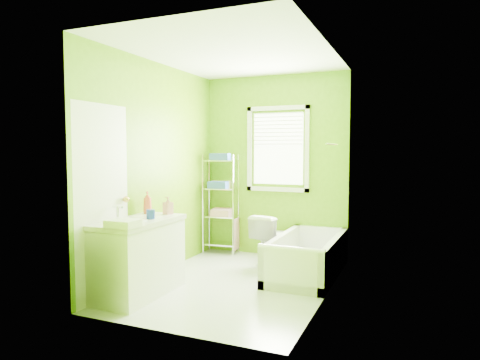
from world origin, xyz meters
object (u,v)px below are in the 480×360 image
at_px(bathtub, 307,262).
at_px(toilet, 272,238).
at_px(wire_shelf_unit, 222,193).
at_px(vanity, 138,255).

bearing_deg(bathtub, toilet, 145.45).
xyz_separation_m(bathtub, toilet, (-0.58, 0.40, 0.17)).
xyz_separation_m(toilet, wire_shelf_unit, (-0.87, 0.26, 0.57)).
bearing_deg(toilet, wire_shelf_unit, -4.90).
bearing_deg(wire_shelf_unit, vanity, -90.39).
relative_size(bathtub, toilet, 2.35).
height_order(bathtub, toilet, toilet).
relative_size(vanity, wire_shelf_unit, 0.73).
distance_m(bathtub, wire_shelf_unit, 1.76).
height_order(bathtub, vanity, vanity).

